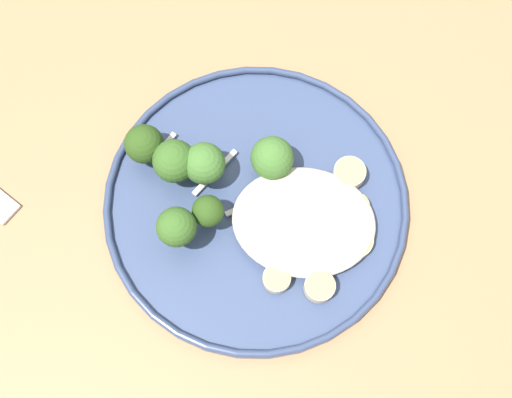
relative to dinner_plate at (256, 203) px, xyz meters
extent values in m
plane|color=#47423D|center=(-0.01, -0.03, -0.75)|extent=(6.00, 6.00, 0.00)
cube|color=#9E754C|center=(-0.01, -0.03, -0.03)|extent=(1.40, 1.00, 0.04)
cylinder|color=#38476B|center=(0.00, 0.00, 0.00)|extent=(0.29, 0.29, 0.01)
torus|color=#334162|center=(0.00, 0.00, 0.01)|extent=(0.29, 0.29, 0.01)
ellipsoid|color=beige|center=(-0.05, 0.02, 0.02)|extent=(0.13, 0.11, 0.03)
cylinder|color=#E5C689|center=(-0.09, 0.03, 0.01)|extent=(0.04, 0.04, 0.01)
cylinder|color=#958159|center=(-0.09, 0.03, 0.02)|extent=(0.03, 0.03, 0.00)
cylinder|color=beige|center=(-0.02, 0.02, 0.01)|extent=(0.02, 0.02, 0.02)
cylinder|color=#988766|center=(-0.02, 0.02, 0.02)|extent=(0.02, 0.02, 0.00)
cylinder|color=beige|center=(-0.07, 0.08, 0.01)|extent=(0.03, 0.03, 0.02)
cylinder|color=#988766|center=(-0.07, 0.08, 0.02)|extent=(0.03, 0.03, 0.00)
cylinder|color=#DBB77A|center=(-0.09, 0.00, 0.01)|extent=(0.03, 0.03, 0.01)
cylinder|color=#8E774F|center=(-0.09, 0.00, 0.02)|extent=(0.03, 0.03, 0.00)
cylinder|color=beige|center=(-0.08, -0.03, 0.01)|extent=(0.03, 0.03, 0.02)
cylinder|color=#988766|center=(-0.08, -0.03, 0.02)|extent=(0.03, 0.03, 0.00)
cylinder|color=beige|center=(-0.05, 0.01, 0.01)|extent=(0.03, 0.03, 0.01)
cylinder|color=#988766|center=(-0.05, 0.01, 0.02)|extent=(0.03, 0.03, 0.00)
cylinder|color=beige|center=(-0.03, 0.07, 0.01)|extent=(0.03, 0.03, 0.01)
cylinder|color=#988766|center=(-0.03, 0.07, 0.02)|extent=(0.02, 0.02, 0.00)
cylinder|color=#7A994C|center=(0.11, -0.03, 0.01)|extent=(0.01, 0.01, 0.02)
sphere|color=#2D4C19|center=(0.11, -0.03, 0.03)|extent=(0.04, 0.04, 0.04)
cylinder|color=#89A356|center=(0.08, -0.02, 0.01)|extent=(0.02, 0.02, 0.02)
sphere|color=#386023|center=(0.08, -0.02, 0.04)|extent=(0.04, 0.04, 0.04)
cylinder|color=#7A994C|center=(0.05, -0.02, 0.01)|extent=(0.01, 0.01, 0.02)
sphere|color=#42702D|center=(0.05, -0.02, 0.04)|extent=(0.04, 0.04, 0.04)
cylinder|color=#7A994C|center=(0.04, 0.02, 0.01)|extent=(0.02, 0.02, 0.02)
sphere|color=#2D4C19|center=(0.04, 0.02, 0.03)|extent=(0.03, 0.03, 0.03)
cylinder|color=#89A356|center=(0.06, 0.04, 0.01)|extent=(0.01, 0.01, 0.03)
sphere|color=#386023|center=(0.06, 0.04, 0.04)|extent=(0.04, 0.04, 0.04)
cylinder|color=#7A994C|center=(-0.01, -0.04, 0.01)|extent=(0.02, 0.02, 0.02)
sphere|color=#42702D|center=(-0.01, -0.04, 0.03)|extent=(0.04, 0.04, 0.04)
cube|color=silver|center=(0.01, 0.00, 0.01)|extent=(0.04, 0.03, 0.00)
cube|color=silver|center=(0.10, -0.04, 0.01)|extent=(0.02, 0.04, 0.00)
cube|color=silver|center=(0.04, -0.02, 0.01)|extent=(0.04, 0.05, 0.00)
camera|label=1|loc=(-0.02, 0.19, 0.57)|focal=43.92mm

